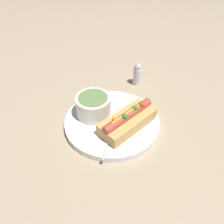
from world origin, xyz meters
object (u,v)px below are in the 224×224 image
object	(u,v)px
hot_dog	(128,120)
spoon	(112,122)
salt_shaker	(137,74)
soup_bowl	(93,105)

from	to	relation	value
hot_dog	spoon	world-z (taller)	hot_dog
spoon	salt_shaker	bearing A→B (deg)	-13.18
soup_bowl	spoon	xyz separation A→B (m)	(0.01, -0.06, -0.03)
hot_dog	salt_shaker	size ratio (longest dim) A/B	2.07
spoon	salt_shaker	distance (m)	0.24
salt_shaker	hot_dog	bearing A→B (deg)	-145.98
hot_dog	soup_bowl	size ratio (longest dim) A/B	1.66
soup_bowl	hot_dog	bearing A→B (deg)	-72.47
hot_dog	salt_shaker	xyz separation A→B (m)	(0.20, 0.13, -0.00)
soup_bowl	salt_shaker	xyz separation A→B (m)	(0.23, 0.03, -0.01)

